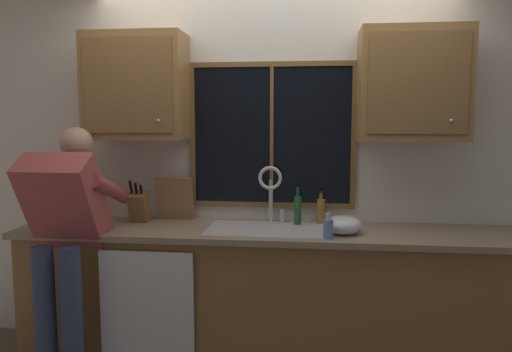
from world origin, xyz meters
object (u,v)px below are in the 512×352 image
mixing_bowl (343,225)px  bottle_tall_clear (298,209)px  knife_block (139,207)px  soap_dispenser (328,228)px  cutting_board (175,199)px  person_standing (65,228)px  bottle_green_glass (321,210)px

mixing_bowl → bottle_tall_clear: size_ratio=0.92×
knife_block → soap_dispenser: bearing=-14.2°
cutting_board → bottle_tall_clear: 0.88m
soap_dispenser → bottle_tall_clear: bottle_tall_clear is taller
cutting_board → soap_dispenser: size_ratio=1.92×
knife_block → cutting_board: bearing=24.9°
knife_block → bottle_tall_clear: knife_block is taller
soap_dispenser → mixing_bowl: bearing=56.1°
knife_block → mixing_bowl: bearing=-7.4°
person_standing → bottle_tall_clear: 1.51m
bottle_green_glass → knife_block: bearing=-175.4°
person_standing → knife_block: 0.55m
person_standing → mixing_bowl: person_standing is taller
soap_dispenser → cutting_board: bearing=158.0°
person_standing → bottle_tall_clear: size_ratio=6.16×
cutting_board → bottle_green_glass: (1.04, -0.00, -0.06)m
knife_block → soap_dispenser: 1.34m
cutting_board → bottle_green_glass: cutting_board is taller
cutting_board → mixing_bowl: cutting_board is taller
mixing_bowl → bottle_green_glass: bearing=115.7°
bottle_green_glass → bottle_tall_clear: bearing=-162.2°
mixing_bowl → bottle_tall_clear: bearing=141.9°
knife_block → bottle_tall_clear: bearing=2.6°
bottle_green_glass → bottle_tall_clear: size_ratio=0.87×
person_standing → bottle_green_glass: bearing=19.0°
knife_block → bottle_tall_clear: (1.11, 0.05, -0.00)m
person_standing → knife_block: person_standing is taller
knife_block → bottle_green_glass: knife_block is taller
bottle_green_glass → soap_dispenser: bearing=-85.0°
soap_dispenser → knife_block: bearing=165.8°
person_standing → bottle_tall_clear: (1.42, 0.49, 0.06)m
knife_block → mixing_bowl: 1.41m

